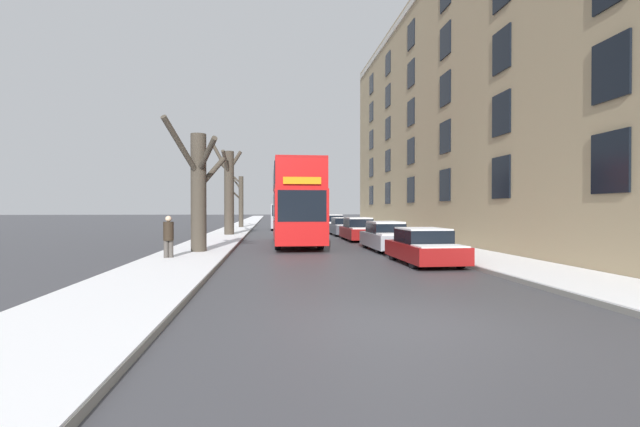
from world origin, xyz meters
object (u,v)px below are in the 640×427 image
at_px(bare_tree_left_1, 229,189).
at_px(bare_tree_left_2, 240,199).
at_px(double_decker_bus, 296,200).
at_px(oncoming_van, 281,216).
at_px(parked_car_1, 386,237).
at_px(parked_car_3, 344,227).
at_px(bare_tree_left_0, 198,189).
at_px(parked_car_4, 333,224).
at_px(parked_car_0, 424,247).
at_px(pedestrian_left_sidewalk, 168,237).
at_px(parked_car_2, 358,230).

relative_size(bare_tree_left_1, bare_tree_left_2, 1.04).
bearing_deg(double_decker_bus, oncoming_van, 91.22).
height_order(bare_tree_left_1, parked_car_1, bare_tree_left_1).
relative_size(parked_car_3, oncoming_van, 0.79).
relative_size(bare_tree_left_2, oncoming_van, 1.23).
relative_size(bare_tree_left_0, parked_car_4, 1.41).
xyz_separation_m(bare_tree_left_0, parked_car_0, (8.81, -4.05, -2.29)).
xyz_separation_m(parked_car_0, parked_car_1, (-0.00, 5.22, 0.04)).
relative_size(bare_tree_left_2, pedestrian_left_sidewalk, 3.87).
height_order(parked_car_0, parked_car_4, parked_car_4).
bearing_deg(parked_car_3, pedestrian_left_sidewalk, -121.35).
height_order(parked_car_0, parked_car_2, parked_car_2).
relative_size(parked_car_1, parked_car_4, 1.10).
bearing_deg(double_decker_bus, bare_tree_left_2, 102.28).
bearing_deg(parked_car_3, double_decker_bus, -117.14).
xyz_separation_m(bare_tree_left_0, parked_car_4, (8.81, 19.07, -2.20)).
bearing_deg(parked_car_0, oncoming_van, 99.63).
xyz_separation_m(bare_tree_left_2, parked_car_3, (8.84, -12.97, -2.43)).
xyz_separation_m(double_decker_bus, parked_car_0, (4.22, -9.17, -1.93)).
relative_size(parked_car_3, pedestrian_left_sidewalk, 2.50).
distance_m(double_decker_bus, parked_car_4, 14.69).
distance_m(bare_tree_left_0, parked_car_1, 9.17).
distance_m(bare_tree_left_2, parked_car_2, 20.68).
distance_m(bare_tree_left_0, bare_tree_left_2, 26.33).
bearing_deg(pedestrian_left_sidewalk, parked_car_0, 153.07).
bearing_deg(double_decker_bus, pedestrian_left_sidewalk, -125.60).
height_order(bare_tree_left_1, bare_tree_left_2, bare_tree_left_1).
bearing_deg(bare_tree_left_2, parked_car_0, -73.78).
bearing_deg(parked_car_2, bare_tree_left_2, 115.48).
relative_size(parked_car_2, parked_car_4, 1.11).
bearing_deg(bare_tree_left_2, pedestrian_left_sidewalk, -91.45).
relative_size(parked_car_2, pedestrian_left_sidewalk, 2.55).
bearing_deg(bare_tree_left_1, bare_tree_left_2, 90.50).
bearing_deg(pedestrian_left_sidewalk, bare_tree_left_1, -109.93).
xyz_separation_m(parked_car_1, parked_car_4, (0.00, 17.91, 0.04)).
height_order(parked_car_1, parked_car_2, parked_car_2).
xyz_separation_m(parked_car_0, parked_car_3, (-0.00, 17.41, 0.03)).
height_order(parked_car_0, parked_car_3, parked_car_3).
height_order(parked_car_2, pedestrian_left_sidewalk, pedestrian_left_sidewalk).
xyz_separation_m(bare_tree_left_1, parked_car_1, (8.72, -11.69, -2.85)).
bearing_deg(parked_car_1, parked_car_2, 90.00).
bearing_deg(pedestrian_left_sidewalk, bare_tree_left_0, -124.56).
xyz_separation_m(bare_tree_left_2, parked_car_2, (8.84, -18.54, -2.40)).
relative_size(bare_tree_left_0, pedestrian_left_sidewalk, 3.25).
height_order(parked_car_1, parked_car_4, parked_car_4).
xyz_separation_m(double_decker_bus, parked_car_4, (4.22, 13.95, -1.84)).
relative_size(bare_tree_left_1, parked_car_1, 1.60).
relative_size(bare_tree_left_0, parked_car_2, 1.27).
bearing_deg(parked_car_1, pedestrian_left_sidewalk, -159.86).
relative_size(oncoming_van, pedestrian_left_sidewalk, 3.15).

